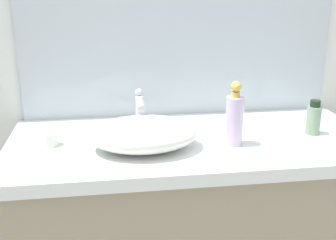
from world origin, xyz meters
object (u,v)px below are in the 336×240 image
object	(u,v)px
sink_basin	(144,134)
candle_jar	(50,139)
lotion_bottle	(314,119)
soap_dispenser	(234,118)

from	to	relation	value
sink_basin	candle_jar	xyz separation A→B (m)	(-0.32, 0.07, -0.03)
lotion_bottle	candle_jar	xyz separation A→B (m)	(-0.94, 0.02, -0.04)
soap_dispenser	lotion_bottle	distance (m)	0.33
lotion_bottle	candle_jar	size ratio (longest dim) A/B	2.23
lotion_bottle	sink_basin	bearing A→B (deg)	-175.03
soap_dispenser	lotion_bottle	world-z (taller)	soap_dispenser
sink_basin	lotion_bottle	xyz separation A→B (m)	(0.63, 0.05, 0.01)
sink_basin	soap_dispenser	bearing A→B (deg)	-1.27
sink_basin	lotion_bottle	world-z (taller)	lotion_bottle
sink_basin	soap_dispenser	size ratio (longest dim) A/B	1.64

